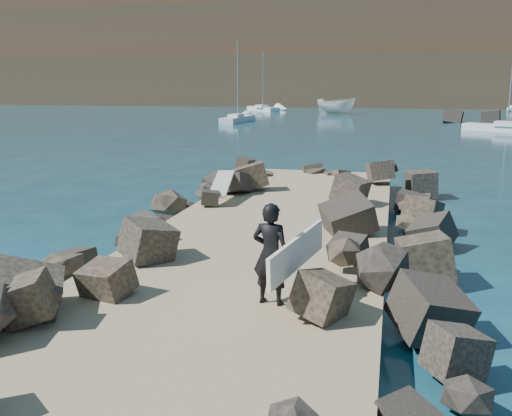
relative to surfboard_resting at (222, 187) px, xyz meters
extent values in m
plane|color=#0F384C|center=(2.31, -3.87, -1.04)|extent=(800.00, 800.00, 0.00)
cube|color=#8C7759|center=(2.31, -5.87, -0.74)|extent=(6.00, 26.00, 0.60)
cube|color=black|center=(-0.59, -5.37, -0.54)|extent=(2.60, 22.00, 1.00)
cube|color=black|center=(5.21, -5.37, -0.54)|extent=(2.60, 22.00, 1.00)
cube|color=#2D4919|center=(12.31, 156.13, 14.96)|extent=(360.00, 140.00, 32.00)
cube|color=beige|center=(0.00, 0.00, 0.00)|extent=(0.87, 2.28, 0.07)
imported|color=silver|center=(-2.88, 66.15, 0.12)|extent=(6.38, 4.05, 2.31)
imported|color=black|center=(3.40, -8.34, 0.46)|extent=(0.70, 0.51, 1.78)
cube|color=white|center=(3.85, -8.34, 0.50)|extent=(0.60, 2.16, 0.70)
cube|color=silver|center=(-15.09, 72.42, -0.79)|extent=(6.49, 6.98, 0.80)
cylinder|color=gray|center=(-15.09, 72.42, 3.87)|extent=(0.12, 0.12, 8.61)
cube|color=silver|center=(-15.09, 71.72, -0.29)|extent=(2.39, 2.47, 0.44)
cube|color=silver|center=(-11.85, 45.42, -0.79)|extent=(2.32, 7.59, 0.80)
cylinder|color=gray|center=(-11.85, 45.42, 3.67)|extent=(0.12, 0.12, 8.22)
cube|color=silver|center=(-11.85, 44.52, -0.29)|extent=(1.38, 2.19, 0.44)
cube|color=silver|center=(15.40, 38.68, -0.79)|extent=(7.64, 5.06, 0.80)
cylinder|color=gray|center=(15.40, 38.68, 3.81)|extent=(0.12, 0.12, 8.50)
cube|color=silver|center=(15.40, 38.25, -0.29)|extent=(2.49, 2.09, 0.44)
camera|label=1|loc=(5.33, -17.46, 3.31)|focal=40.00mm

